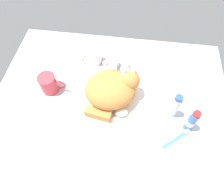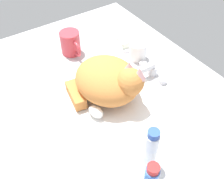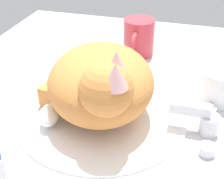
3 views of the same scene
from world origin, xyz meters
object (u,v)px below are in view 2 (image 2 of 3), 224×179
Objects in this scene: faucet at (151,70)px; cat at (109,81)px; rinse_cup at (138,51)px; toothpaste_bottle at (151,149)px; soap_bar at (124,41)px; coffee_mug at (71,43)px.

cat is (1.00, -19.14, 5.43)cm from faucet.
faucet is 2.02× the size of rinse_cup.
cat is at bearing 170.23° from toothpaste_bottle.
rinse_cup is at bearing 146.17° from toothpaste_bottle.
faucet is at bearing -7.43° from soap_bar.
cat reaches higher than rinse_cup.
faucet reaches higher than soap_bar.
coffee_mug reaches higher than faucet.
faucet is 0.55× the size of cat.
rinse_cup is 9.52cm from soap_bar.
soap_bar is at bearing 178.05° from rinse_cup.
cat reaches higher than coffee_mug.
rinse_cup is at bearing 119.20° from cat.
soap_bar is at bearing 134.54° from cat.
coffee_mug reaches higher than rinse_cup.
toothpaste_bottle reaches higher than coffee_mug.
coffee_mug is 1.89× the size of soap_bar.
toothpaste_bottle is (48.43, -26.45, 4.29)cm from soap_bar.
faucet is at bearing 32.00° from coffee_mug.
cat is 2.14× the size of coffee_mug.
soap_bar is at bearing 172.57° from faucet.
coffee_mug is 57.27cm from toothpaste_bottle.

